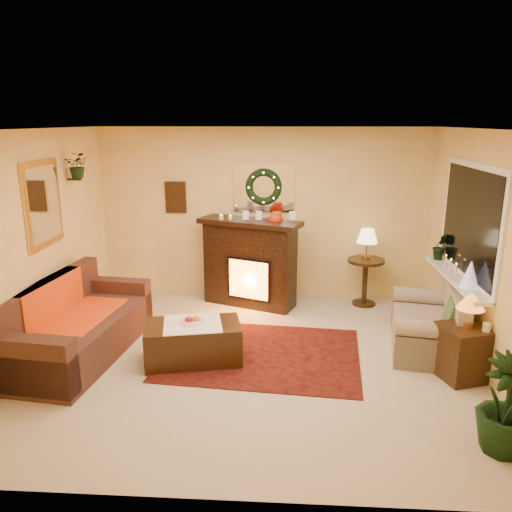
# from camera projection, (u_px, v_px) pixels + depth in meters

# --- Properties ---
(floor) EXTENTS (5.00, 5.00, 0.00)m
(floor) POSITION_uv_depth(u_px,v_px,m) (254.00, 359.00, 5.81)
(floor) COLOR beige
(floor) RESTS_ON ground
(ceiling) EXTENTS (5.00, 5.00, 0.00)m
(ceiling) POSITION_uv_depth(u_px,v_px,m) (254.00, 129.00, 5.13)
(ceiling) COLOR white
(ceiling) RESTS_ON ground
(wall_back) EXTENTS (5.00, 5.00, 0.00)m
(wall_back) POSITION_uv_depth(u_px,v_px,m) (264.00, 214.00, 7.64)
(wall_back) COLOR #EFD88C
(wall_back) RESTS_ON ground
(wall_front) EXTENTS (5.00, 5.00, 0.00)m
(wall_front) POSITION_uv_depth(u_px,v_px,m) (232.00, 337.00, 3.31)
(wall_front) COLOR #EFD88C
(wall_front) RESTS_ON ground
(wall_left) EXTENTS (4.50, 4.50, 0.00)m
(wall_left) POSITION_uv_depth(u_px,v_px,m) (33.00, 248.00, 5.62)
(wall_left) COLOR #EFD88C
(wall_left) RESTS_ON ground
(wall_right) EXTENTS (4.50, 4.50, 0.00)m
(wall_right) POSITION_uv_depth(u_px,v_px,m) (487.00, 255.00, 5.32)
(wall_right) COLOR #EFD88C
(wall_right) RESTS_ON ground
(area_rug) EXTENTS (2.44, 1.92, 0.01)m
(area_rug) POSITION_uv_depth(u_px,v_px,m) (261.00, 354.00, 5.93)
(area_rug) COLOR maroon
(area_rug) RESTS_ON floor
(sofa) EXTENTS (1.17, 2.20, 0.90)m
(sofa) POSITION_uv_depth(u_px,v_px,m) (80.00, 321.00, 5.81)
(sofa) COLOR brown
(sofa) RESTS_ON floor
(red_throw) EXTENTS (0.73, 1.19, 0.02)m
(red_throw) POSITION_uv_depth(u_px,v_px,m) (79.00, 315.00, 5.93)
(red_throw) COLOR red
(red_throw) RESTS_ON sofa
(fireplace) EXTENTS (1.40, 0.89, 1.23)m
(fireplace) POSITION_uv_depth(u_px,v_px,m) (250.00, 269.00, 7.41)
(fireplace) COLOR black
(fireplace) RESTS_ON floor
(poinsettia) EXTENTS (0.22, 0.22, 0.22)m
(poinsettia) POSITION_uv_depth(u_px,v_px,m) (275.00, 220.00, 7.19)
(poinsettia) COLOR red
(poinsettia) RESTS_ON fireplace
(mantel_candle_a) EXTENTS (0.07, 0.07, 0.20)m
(mantel_candle_a) POSITION_uv_depth(u_px,v_px,m) (221.00, 222.00, 7.24)
(mantel_candle_a) COLOR white
(mantel_candle_a) RESTS_ON fireplace
(mantel_candle_b) EXTENTS (0.06, 0.06, 0.18)m
(mantel_candle_b) POSITION_uv_depth(u_px,v_px,m) (230.00, 222.00, 7.23)
(mantel_candle_b) COLOR silver
(mantel_candle_b) RESTS_ON fireplace
(mantel_mirror) EXTENTS (0.92, 0.02, 0.72)m
(mantel_mirror) POSITION_uv_depth(u_px,v_px,m) (264.00, 188.00, 7.51)
(mantel_mirror) COLOR white
(mantel_mirror) RESTS_ON wall_back
(wreath) EXTENTS (0.55, 0.11, 0.55)m
(wreath) POSITION_uv_depth(u_px,v_px,m) (264.00, 187.00, 7.47)
(wreath) COLOR #194719
(wreath) RESTS_ON wall_back
(wall_art) EXTENTS (0.32, 0.03, 0.48)m
(wall_art) POSITION_uv_depth(u_px,v_px,m) (176.00, 197.00, 7.63)
(wall_art) COLOR #381E11
(wall_art) RESTS_ON wall_back
(gold_mirror) EXTENTS (0.03, 0.84, 1.00)m
(gold_mirror) POSITION_uv_depth(u_px,v_px,m) (43.00, 204.00, 5.79)
(gold_mirror) COLOR gold
(gold_mirror) RESTS_ON wall_left
(hanging_plant) EXTENTS (0.33, 0.28, 0.36)m
(hanging_plant) POSITION_uv_depth(u_px,v_px,m) (79.00, 178.00, 6.45)
(hanging_plant) COLOR #194719
(hanging_plant) RESTS_ON wall_left
(loveseat) EXTENTS (1.00, 1.45, 0.77)m
(loveseat) POSITION_uv_depth(u_px,v_px,m) (427.00, 316.00, 5.99)
(loveseat) COLOR gray
(loveseat) RESTS_ON floor
(window_frame) EXTENTS (0.03, 1.86, 1.36)m
(window_frame) POSITION_uv_depth(u_px,v_px,m) (470.00, 222.00, 5.79)
(window_frame) COLOR white
(window_frame) RESTS_ON wall_right
(window_glass) EXTENTS (0.02, 1.70, 1.22)m
(window_glass) POSITION_uv_depth(u_px,v_px,m) (469.00, 222.00, 5.79)
(window_glass) COLOR black
(window_glass) RESTS_ON wall_right
(window_sill) EXTENTS (0.22, 1.86, 0.04)m
(window_sill) POSITION_uv_depth(u_px,v_px,m) (455.00, 277.00, 5.97)
(window_sill) COLOR white
(window_sill) RESTS_ON wall_right
(mini_tree) EXTENTS (0.22, 0.22, 0.33)m
(mini_tree) POSITION_uv_depth(u_px,v_px,m) (470.00, 275.00, 5.51)
(mini_tree) COLOR silver
(mini_tree) RESTS_ON window_sill
(sill_plant) EXTENTS (0.26, 0.21, 0.47)m
(sill_plant) POSITION_uv_depth(u_px,v_px,m) (440.00, 245.00, 6.61)
(sill_plant) COLOR #204A1E
(sill_plant) RESTS_ON window_sill
(side_table_round) EXTENTS (0.60, 0.60, 0.71)m
(side_table_round) POSITION_uv_depth(u_px,v_px,m) (365.00, 284.00, 7.46)
(side_table_round) COLOR black
(side_table_round) RESTS_ON floor
(lamp_cream) EXTENTS (0.30, 0.30, 0.47)m
(lamp_cream) POSITION_uv_depth(u_px,v_px,m) (367.00, 248.00, 7.32)
(lamp_cream) COLOR #FFE7A5
(lamp_cream) RESTS_ON side_table_round
(end_table_square) EXTENTS (0.60, 0.60, 0.58)m
(end_table_square) POSITION_uv_depth(u_px,v_px,m) (463.00, 354.00, 5.34)
(end_table_square) COLOR #442618
(end_table_square) RESTS_ON floor
(lamp_tiffany) EXTENTS (0.29, 0.29, 0.43)m
(lamp_tiffany) POSITION_uv_depth(u_px,v_px,m) (470.00, 313.00, 5.21)
(lamp_tiffany) COLOR orange
(lamp_tiffany) RESTS_ON end_table_square
(coffee_table) EXTENTS (1.18, 0.80, 0.45)m
(coffee_table) POSITION_uv_depth(u_px,v_px,m) (193.00, 344.00, 5.72)
(coffee_table) COLOR #3A2519
(coffee_table) RESTS_ON floor
(fruit_bowl) EXTENTS (0.28, 0.28, 0.06)m
(fruit_bowl) POSITION_uv_depth(u_px,v_px,m) (192.00, 324.00, 5.68)
(fruit_bowl) COLOR white
(fruit_bowl) RESTS_ON coffee_table
(floor_palm) EXTENTS (1.88, 1.88, 2.53)m
(floor_palm) POSITION_uv_depth(u_px,v_px,m) (507.00, 403.00, 4.09)
(floor_palm) COLOR #1C5515
(floor_palm) RESTS_ON floor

